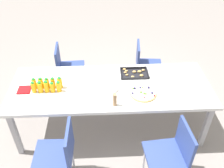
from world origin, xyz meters
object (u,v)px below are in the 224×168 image
(chair_far_left, at_px, (67,66))
(cardboard_tube, at_px, (115,100))
(juice_bottle_2, at_px, (46,87))
(juice_bottle_6, at_px, (41,83))
(juice_bottle_9, at_px, (60,83))
(juice_bottle_0, at_px, (34,87))
(juice_bottle_3, at_px, (52,87))
(fruit_pizza, at_px, (143,93))
(snack_tray, at_px, (134,73))
(juice_bottle_4, at_px, (59,87))
(chair_far_right, at_px, (145,64))
(juice_bottle_1, at_px, (40,87))
(chair_near_left, at_px, (59,152))
(plate_stack, at_px, (110,89))
(chair_near_right, at_px, (172,152))
(party_table, at_px, (111,89))
(juice_bottle_8, at_px, (53,83))
(juice_bottle_7, at_px, (47,83))
(napkin_stack, at_px, (24,90))
(juice_bottle_5, at_px, (34,84))

(chair_far_left, xyz_separation_m, cardboard_tube, (0.67, -1.15, 0.31))
(juice_bottle_2, bearing_deg, juice_bottle_6, 136.33)
(juice_bottle_9, bearing_deg, juice_bottle_0, -166.03)
(juice_bottle_3, bearing_deg, fruit_pizza, -5.12)
(snack_tray, bearing_deg, juice_bottle_6, -169.06)
(juice_bottle_4, bearing_deg, chair_far_right, 36.93)
(snack_tray, bearing_deg, juice_bottle_1, -165.24)
(juice_bottle_9, bearing_deg, chair_far_right, 34.83)
(juice_bottle_2, distance_m, snack_tray, 1.12)
(chair_near_left, distance_m, plate_stack, 0.93)
(chair_near_right, distance_m, juice_bottle_2, 1.59)
(chair_far_left, distance_m, chair_near_left, 1.59)
(juice_bottle_2, relative_size, snack_tray, 0.42)
(chair_far_left, xyz_separation_m, chair_far_right, (1.21, 0.02, 0.00))
(juice_bottle_1, distance_m, juice_bottle_2, 0.07)
(juice_bottle_1, bearing_deg, juice_bottle_6, 93.36)
(juice_bottle_9, distance_m, snack_tray, 0.96)
(chair_far_right, xyz_separation_m, plate_stack, (-0.58, -0.90, 0.25))
(party_table, distance_m, juice_bottle_8, 0.70)
(juice_bottle_7, bearing_deg, chair_far_left, 81.32)
(juice_bottle_8, bearing_deg, fruit_pizza, -8.86)
(chair_far_right, relative_size, juice_bottle_8, 5.71)
(chair_near_right, bearing_deg, juice_bottle_9, 49.98)
(napkin_stack, bearing_deg, juice_bottle_5, 15.20)
(cardboard_tube, bearing_deg, juice_bottle_8, 154.62)
(cardboard_tube, bearing_deg, fruit_pizza, 27.23)
(juice_bottle_0, distance_m, juice_bottle_9, 0.31)
(party_table, bearing_deg, juice_bottle_6, 179.48)
(juice_bottle_1, xyz_separation_m, juice_bottle_4, (0.22, 0.00, -0.00))
(chair_near_right, height_order, napkin_stack, chair_near_right)
(juice_bottle_5, bearing_deg, plate_stack, -4.56)
(snack_tray, bearing_deg, juice_bottle_8, -166.91)
(juice_bottle_1, xyz_separation_m, juice_bottle_2, (0.07, 0.01, 0.00))
(juice_bottle_0, xyz_separation_m, juice_bottle_5, (-0.01, 0.07, -0.00))
(chair_near_left, relative_size, snack_tray, 2.31)
(chair_far_right, xyz_separation_m, juice_bottle_3, (-1.26, -0.90, 0.29))
(chair_far_left, height_order, juice_bottle_6, juice_bottle_6)
(chair_far_left, bearing_deg, party_table, 35.45)
(napkin_stack, xyz_separation_m, cardboard_tube, (1.07, -0.31, 0.07))
(chair_near_left, xyz_separation_m, juice_bottle_6, (-0.28, 0.79, 0.30))
(juice_bottle_4, xyz_separation_m, napkin_stack, (-0.42, 0.03, -0.06))
(juice_bottle_4, bearing_deg, juice_bottle_2, 179.27)
(juice_bottle_1, bearing_deg, juice_bottle_4, 0.88)
(juice_bottle_0, bearing_deg, juice_bottle_4, 0.73)
(chair_near_left, bearing_deg, chair_near_right, -91.49)
(chair_near_left, distance_m, juice_bottle_9, 0.84)
(chair_near_right, height_order, cardboard_tube, cardboard_tube)
(chair_near_right, bearing_deg, snack_tray, 9.24)
(chair_near_left, height_order, juice_bottle_8, juice_bottle_8)
(chair_near_left, distance_m, napkin_stack, 0.92)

